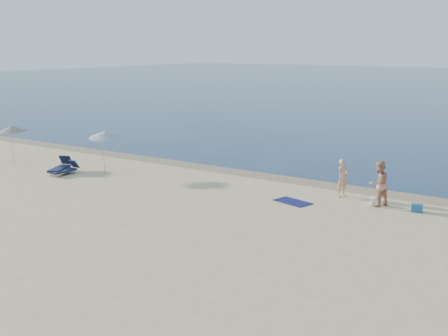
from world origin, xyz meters
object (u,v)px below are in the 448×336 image
object	(u,v)px
person_left	(343,178)
umbrella_near	(106,134)
person_right	(379,184)
blue_cooler	(417,208)

from	to	relation	value
person_left	umbrella_near	bearing A→B (deg)	118.30
person_left	umbrella_near	distance (m)	12.72
person_left	umbrella_near	world-z (taller)	umbrella_near
person_right	blue_cooler	bearing A→B (deg)	119.88
blue_cooler	umbrella_near	xyz separation A→B (m)	(-15.93, -1.63, 1.91)
person_right	umbrella_near	bearing A→B (deg)	-55.24
person_left	umbrella_near	xyz separation A→B (m)	(-12.47, -2.19, 1.22)
person_left	person_right	distance (m)	1.93
umbrella_near	blue_cooler	bearing A→B (deg)	-7.07
blue_cooler	umbrella_near	size ratio (longest dim) A/B	0.18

